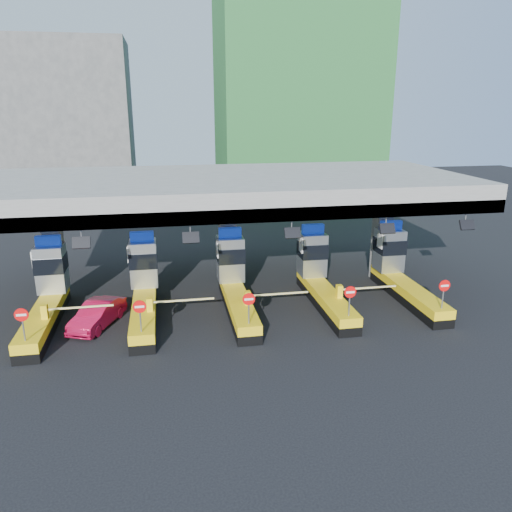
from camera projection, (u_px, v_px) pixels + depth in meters
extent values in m
plane|color=black|center=(235.00, 306.00, 28.33)|extent=(120.00, 120.00, 0.00)
cube|color=slate|center=(227.00, 188.00, 29.34)|extent=(28.00, 12.00, 1.50)
cube|color=#4C4C49|center=(242.00, 215.00, 24.09)|extent=(28.00, 0.60, 0.70)
cube|color=slate|center=(55.00, 254.00, 28.60)|extent=(1.00, 1.00, 5.50)
cube|color=slate|center=(228.00, 246.00, 30.35)|extent=(1.00, 1.00, 5.50)
cube|color=slate|center=(382.00, 238.00, 32.10)|extent=(1.00, 1.00, 5.50)
cylinder|color=slate|center=(81.00, 234.00, 22.95)|extent=(0.06, 0.06, 0.50)
cube|color=black|center=(81.00, 243.00, 22.87)|extent=(0.80, 0.38, 0.54)
cylinder|color=slate|center=(190.00, 229.00, 23.83)|extent=(0.06, 0.06, 0.50)
cube|color=black|center=(191.00, 238.00, 23.74)|extent=(0.80, 0.38, 0.54)
cylinder|color=slate|center=(292.00, 225.00, 24.70)|extent=(0.06, 0.06, 0.50)
cube|color=black|center=(293.00, 233.00, 24.62)|extent=(0.80, 0.38, 0.54)
cylinder|color=slate|center=(386.00, 221.00, 25.58)|extent=(0.06, 0.06, 0.50)
cube|color=black|center=(387.00, 229.00, 25.49)|extent=(0.80, 0.38, 0.54)
cylinder|color=slate|center=(466.00, 218.00, 26.37)|extent=(0.06, 0.06, 0.50)
cube|color=black|center=(467.00, 225.00, 26.28)|extent=(0.80, 0.38, 0.54)
cube|color=black|center=(45.00, 323.00, 25.56)|extent=(1.20, 8.00, 0.50)
cube|color=#E5B70C|center=(44.00, 314.00, 25.42)|extent=(1.20, 8.00, 0.50)
cube|color=#9EA3A8|center=(51.00, 268.00, 27.60)|extent=(1.50, 1.50, 2.60)
cube|color=black|center=(51.00, 263.00, 27.50)|extent=(1.56, 1.56, 0.90)
cube|color=#0C2DBF|center=(48.00, 241.00, 27.15)|extent=(1.30, 0.35, 0.55)
cube|color=white|center=(33.00, 258.00, 26.98)|extent=(0.06, 0.70, 0.90)
cylinder|color=slate|center=(23.00, 327.00, 21.77)|extent=(0.07, 0.07, 1.30)
cylinder|color=red|center=(21.00, 315.00, 21.57)|extent=(0.60, 0.04, 0.60)
cube|color=white|center=(21.00, 315.00, 21.54)|extent=(0.42, 0.02, 0.10)
cube|color=#E5B70C|center=(45.00, 312.00, 24.18)|extent=(0.30, 0.35, 0.70)
cube|color=white|center=(80.00, 307.00, 24.44)|extent=(3.20, 0.08, 0.08)
cube|color=black|center=(145.00, 316.00, 26.44)|extent=(1.20, 8.00, 0.50)
cube|color=#E5B70C|center=(144.00, 307.00, 26.29)|extent=(1.20, 8.00, 0.50)
cube|color=#9EA3A8|center=(144.00, 263.00, 28.48)|extent=(1.50, 1.50, 2.60)
cube|color=black|center=(143.00, 258.00, 28.37)|extent=(1.56, 1.56, 0.90)
cube|color=#0C2DBF|center=(142.00, 236.00, 28.02)|extent=(1.30, 0.35, 0.55)
cube|color=white|center=(128.00, 254.00, 27.85)|extent=(0.06, 0.70, 0.90)
cylinder|color=slate|center=(140.00, 319.00, 22.64)|extent=(0.07, 0.07, 1.30)
cylinder|color=red|center=(140.00, 307.00, 22.44)|extent=(0.60, 0.04, 0.60)
cube|color=white|center=(140.00, 307.00, 22.42)|extent=(0.42, 0.02, 0.10)
cube|color=#E5B70C|center=(150.00, 304.00, 25.05)|extent=(0.30, 0.35, 0.70)
cube|color=white|center=(183.00, 300.00, 25.31)|extent=(3.20, 0.08, 0.08)
cube|color=black|center=(238.00, 309.00, 27.31)|extent=(1.20, 8.00, 0.50)
cube|color=#E5B70C|center=(238.00, 300.00, 27.17)|extent=(1.20, 8.00, 0.50)
cube|color=#9EA3A8|center=(230.00, 258.00, 29.35)|extent=(1.50, 1.50, 2.60)
cube|color=black|center=(230.00, 254.00, 29.25)|extent=(1.56, 1.56, 0.90)
cube|color=#0C2DBF|center=(230.00, 232.00, 28.90)|extent=(1.30, 0.35, 0.55)
cube|color=white|center=(217.00, 249.00, 28.73)|extent=(0.06, 0.70, 0.90)
cylinder|color=slate|center=(249.00, 311.00, 23.52)|extent=(0.07, 0.07, 1.30)
cylinder|color=red|center=(249.00, 299.00, 23.32)|extent=(0.60, 0.04, 0.60)
cube|color=white|center=(249.00, 299.00, 23.29)|extent=(0.42, 0.02, 0.10)
cube|color=#E5B70C|center=(248.00, 298.00, 25.93)|extent=(0.30, 0.35, 0.70)
cube|color=white|center=(279.00, 294.00, 26.19)|extent=(3.20, 0.08, 0.08)
cube|color=black|center=(325.00, 303.00, 28.19)|extent=(1.20, 8.00, 0.50)
cube|color=#E5B70C|center=(326.00, 294.00, 28.04)|extent=(1.20, 8.00, 0.50)
cube|color=#9EA3A8|center=(312.00, 254.00, 30.23)|extent=(1.50, 1.50, 2.60)
cube|color=black|center=(312.00, 249.00, 30.12)|extent=(1.56, 1.56, 0.90)
cube|color=#0C2DBF|center=(313.00, 229.00, 29.77)|extent=(1.30, 0.35, 0.55)
cube|color=white|center=(301.00, 245.00, 29.60)|extent=(0.06, 0.70, 0.90)
cylinder|color=slate|center=(349.00, 303.00, 24.39)|extent=(0.07, 0.07, 1.30)
cylinder|color=red|center=(350.00, 292.00, 24.19)|extent=(0.60, 0.04, 0.60)
cube|color=white|center=(350.00, 292.00, 24.17)|extent=(0.42, 0.02, 0.10)
cube|color=#E5B70C|center=(339.00, 291.00, 26.80)|extent=(0.30, 0.35, 0.70)
cube|color=white|center=(368.00, 288.00, 27.06)|extent=(3.20, 0.08, 0.08)
cube|color=black|center=(407.00, 297.00, 29.06)|extent=(1.20, 8.00, 0.50)
cube|color=#E5B70C|center=(408.00, 289.00, 28.92)|extent=(1.20, 8.00, 0.50)
cube|color=#9EA3A8|center=(389.00, 250.00, 31.10)|extent=(1.50, 1.50, 2.60)
cube|color=black|center=(390.00, 245.00, 31.00)|extent=(1.56, 1.56, 0.90)
cube|color=#0C2DBF|center=(391.00, 225.00, 30.65)|extent=(1.30, 0.35, 0.55)
cube|color=white|center=(380.00, 241.00, 30.48)|extent=(0.06, 0.70, 0.90)
cylinder|color=slate|center=(443.00, 297.00, 25.27)|extent=(0.07, 0.07, 1.30)
cylinder|color=red|center=(445.00, 286.00, 25.07)|extent=(0.60, 0.04, 0.60)
cube|color=white|center=(445.00, 286.00, 25.04)|extent=(0.42, 0.02, 0.10)
cube|color=#E5B70C|center=(425.00, 286.00, 27.68)|extent=(0.30, 0.35, 0.70)
cube|color=white|center=(452.00, 282.00, 27.94)|extent=(3.20, 0.08, 0.08)
cube|color=#1E5926|center=(298.00, 77.00, 56.49)|extent=(18.00, 12.00, 28.00)
cube|color=#4C4C49|center=(68.00, 123.00, 57.15)|extent=(14.00, 10.00, 18.00)
imported|color=#A60C30|center=(97.00, 314.00, 25.59)|extent=(2.79, 4.16, 1.30)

